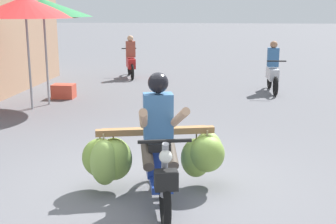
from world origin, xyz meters
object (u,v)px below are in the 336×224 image
(motorbike_main_loaded, at_px, (154,154))
(market_umbrella_further_along, at_px, (25,7))
(motorbike_distant_ahead_left, at_px, (131,61))
(motorbike_distant_ahead_right, at_px, (273,71))
(market_umbrella_near_shop, at_px, (43,8))
(produce_crate, at_px, (64,91))

(motorbike_main_loaded, relative_size, market_umbrella_further_along, 0.73)
(motorbike_distant_ahead_left, bearing_deg, motorbike_distant_ahead_right, -25.35)
(motorbike_main_loaded, height_order, market_umbrella_further_along, market_umbrella_further_along)
(motorbike_distant_ahead_left, bearing_deg, motorbike_main_loaded, -77.66)
(motorbike_distant_ahead_right, bearing_deg, market_umbrella_further_along, -154.16)
(market_umbrella_near_shop, bearing_deg, motorbike_distant_ahead_left, 74.52)
(market_umbrella_near_shop, height_order, market_umbrella_further_along, market_umbrella_further_along)
(motorbike_distant_ahead_right, xyz_separation_m, market_umbrella_near_shop, (-5.57, -2.28, 1.71))
(market_umbrella_further_along, bearing_deg, produce_crate, 76.71)
(motorbike_distant_ahead_left, xyz_separation_m, produce_crate, (-1.10, -3.55, -0.39))
(produce_crate, bearing_deg, motorbike_distant_ahead_right, 15.16)
(market_umbrella_near_shop, distance_m, produce_crate, 2.25)
(market_umbrella_further_along, height_order, produce_crate, market_umbrella_further_along)
(motorbike_distant_ahead_left, bearing_deg, produce_crate, -107.25)
(market_umbrella_further_along, xyz_separation_m, produce_crate, (0.31, 1.32, -2.12))
(motorbike_main_loaded, relative_size, motorbike_distant_ahead_left, 1.18)
(motorbike_distant_ahead_right, relative_size, market_umbrella_further_along, 0.64)
(market_umbrella_near_shop, distance_m, market_umbrella_further_along, 0.56)
(motorbike_main_loaded, distance_m, motorbike_distant_ahead_right, 7.63)
(motorbike_distant_ahead_right, distance_m, market_umbrella_near_shop, 6.26)
(market_umbrella_further_along, distance_m, produce_crate, 2.52)
(market_umbrella_near_shop, height_order, produce_crate, market_umbrella_near_shop)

